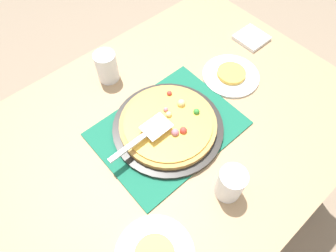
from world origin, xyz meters
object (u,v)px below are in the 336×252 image
object	(u,v)px
napkin_stack	(251,38)
cup_near	(107,67)
pizza_server	(145,135)
pizza_pan	(168,127)
cup_far	(230,184)
served_slice_right	(231,73)
plate_far_right	(231,76)
pizza	(168,124)

from	to	relation	value
napkin_stack	cup_near	bearing A→B (deg)	159.00
pizza_server	cup_near	bearing A→B (deg)	75.93
pizza_pan	cup_far	size ratio (longest dim) A/B	3.17
cup_far	napkin_stack	bearing A→B (deg)	33.85
cup_near	cup_far	size ratio (longest dim) A/B	1.00
served_slice_right	napkin_stack	world-z (taller)	served_slice_right
cup_far	pizza_server	distance (m)	0.30
plate_far_right	pizza_server	xyz separation A→B (m)	(-0.44, -0.02, 0.06)
pizza	plate_far_right	bearing A→B (deg)	3.30
pizza	pizza_server	bearing A→B (deg)	-179.96
served_slice_right	pizza_server	distance (m)	0.45
plate_far_right	pizza_server	bearing A→B (deg)	-177.43
pizza	pizza_server	size ratio (longest dim) A/B	1.43
pizza	cup_near	bearing A→B (deg)	92.83
pizza	pizza_server	distance (m)	0.10
plate_far_right	cup_far	bearing A→B (deg)	-139.37
pizza_pan	plate_far_right	world-z (taller)	pizza_pan
pizza	cup_near	distance (m)	0.33
pizza_server	plate_far_right	bearing A→B (deg)	2.57
pizza_pan	napkin_stack	size ratio (longest dim) A/B	3.17
cup_far	pizza_server	xyz separation A→B (m)	(-0.09, 0.29, 0.01)
pizza_pan	served_slice_right	bearing A→B (deg)	3.27
cup_near	served_slice_right	bearing A→B (deg)	-40.69
pizza_pan	served_slice_right	size ratio (longest dim) A/B	3.45
pizza_server	pizza	bearing A→B (deg)	0.04
cup_near	napkin_stack	size ratio (longest dim) A/B	1.00
pizza_server	served_slice_right	bearing A→B (deg)	2.57
cup_near	cup_far	xyz separation A→B (m)	(0.00, -0.61, 0.00)
cup_near	pizza_server	bearing A→B (deg)	-104.07
pizza	napkin_stack	bearing A→B (deg)	10.40
napkin_stack	cup_far	bearing A→B (deg)	-146.15
pizza	plate_far_right	distance (m)	0.34
pizza_pan	pizza	world-z (taller)	pizza
pizza_pan	pizza_server	xyz separation A→B (m)	(-0.10, -0.00, 0.06)
served_slice_right	cup_near	world-z (taller)	cup_near
cup_far	napkin_stack	distance (m)	0.70
pizza_pan	pizza_server	world-z (taller)	pizza_server
plate_far_right	pizza	bearing A→B (deg)	-176.70
served_slice_right	pizza	bearing A→B (deg)	-176.70
served_slice_right	napkin_stack	bearing A→B (deg)	20.55
cup_near	pizza_server	xyz separation A→B (m)	(-0.08, -0.33, 0.01)
plate_far_right	served_slice_right	bearing A→B (deg)	90.00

